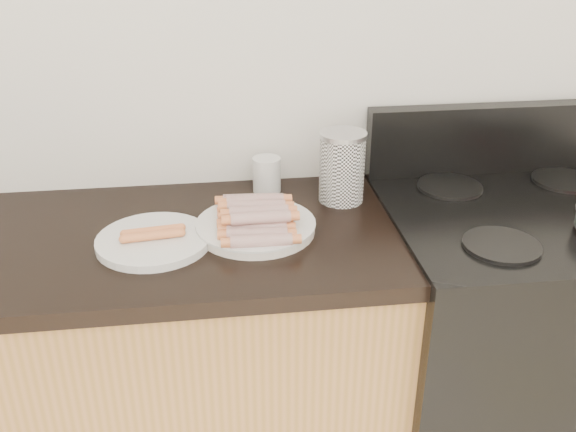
{
  "coord_description": "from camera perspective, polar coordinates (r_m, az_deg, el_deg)",
  "views": [
    {
      "loc": [
        -0.05,
        0.28,
        1.64
      ],
      "look_at": [
        0.13,
        1.62,
        0.97
      ],
      "focal_mm": 40.0,
      "sensor_mm": 36.0,
      "label": 1
    }
  ],
  "objects": [
    {
      "name": "burner_far_left",
      "position": [
        1.84,
        14.19,
        2.55
      ],
      "size": [
        0.18,
        0.18,
        0.01
      ],
      "primitive_type": "cylinder",
      "color": "black",
      "rests_on": "stove"
    },
    {
      "name": "stove",
      "position": [
        2.01,
        19.05,
        -11.36
      ],
      "size": [
        0.76,
        0.65,
        0.91
      ],
      "color": "black",
      "rests_on": "floor"
    },
    {
      "name": "main_plate",
      "position": [
        1.58,
        -2.88,
        -1.05
      ],
      "size": [
        0.38,
        0.38,
        0.02
      ],
      "primitive_type": "cylinder",
      "rotation": [
        0.0,
        0.0,
        0.37
      ],
      "color": "white",
      "rests_on": "counter_slab"
    },
    {
      "name": "wall_back",
      "position": [
        1.75,
        -5.89,
        15.19
      ],
      "size": [
        4.0,
        0.04,
        2.6
      ],
      "primitive_type": "cube",
      "color": "silver",
      "rests_on": "ground"
    },
    {
      "name": "burner_near_left",
      "position": [
        1.57,
        18.46,
        -2.49
      ],
      "size": [
        0.18,
        0.18,
        0.01
      ],
      "primitive_type": "cylinder",
      "color": "black",
      "rests_on": "stove"
    },
    {
      "name": "mug",
      "position": [
        1.78,
        -1.9,
        3.71
      ],
      "size": [
        0.09,
        0.09,
        0.1
      ],
      "primitive_type": "cylinder",
      "rotation": [
        0.0,
        0.0,
        0.19
      ],
      "color": "white",
      "rests_on": "counter_slab"
    },
    {
      "name": "plain_sausages",
      "position": [
        1.54,
        -11.92,
        -1.5
      ],
      "size": [
        0.14,
        0.06,
        0.02
      ],
      "rotation": [
        0.0,
        0.0,
        0.12
      ],
      "color": "#B56A47",
      "rests_on": "side_plate"
    },
    {
      "name": "burner_far_right",
      "position": [
        1.99,
        23.37,
        2.92
      ],
      "size": [
        0.18,
        0.18,
        0.01
      ],
      "primitive_type": "cylinder",
      "color": "black",
      "rests_on": "stove"
    },
    {
      "name": "canister",
      "position": [
        1.71,
        4.82,
        4.38
      ],
      "size": [
        0.12,
        0.12,
        0.19
      ],
      "rotation": [
        0.0,
        0.0,
        0.02
      ],
      "color": "silver",
      "rests_on": "counter_slab"
    },
    {
      "name": "hotdog_pile",
      "position": [
        1.56,
        -2.91,
        0.04
      ],
      "size": [
        0.14,
        0.27,
        0.06
      ],
      "rotation": [
        0.0,
        0.0,
        -0.07
      ],
      "color": "maroon",
      "rests_on": "main_plate"
    },
    {
      "name": "side_plate",
      "position": [
        1.55,
        -11.86,
        -2.16
      ],
      "size": [
        0.33,
        0.33,
        0.02
      ],
      "primitive_type": "cylinder",
      "rotation": [
        0.0,
        0.0,
        0.23
      ],
      "color": "white",
      "rests_on": "counter_slab"
    },
    {
      "name": "stove_panel",
      "position": [
        1.97,
        17.97,
        6.59
      ],
      "size": [
        0.76,
        0.06,
        0.2
      ],
      "primitive_type": "cube",
      "color": "black",
      "rests_on": "stove"
    }
  ]
}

